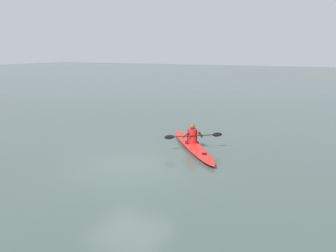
% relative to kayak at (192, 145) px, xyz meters
% --- Properties ---
extents(ground_plane, '(160.00, 160.00, 0.00)m').
position_rel_kayak_xyz_m(ground_plane, '(1.03, 2.90, -0.13)').
color(ground_plane, '#384742').
extents(kayak, '(3.70, 4.28, 0.25)m').
position_rel_kayak_xyz_m(kayak, '(0.00, 0.00, 0.00)').
color(kayak, red).
rests_on(kayak, ground).
extents(kayaker, '(1.80, 1.50, 0.73)m').
position_rel_kayak_xyz_m(kayaker, '(0.00, -0.00, 0.42)').
color(kayaker, red).
rests_on(kayaker, kayak).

